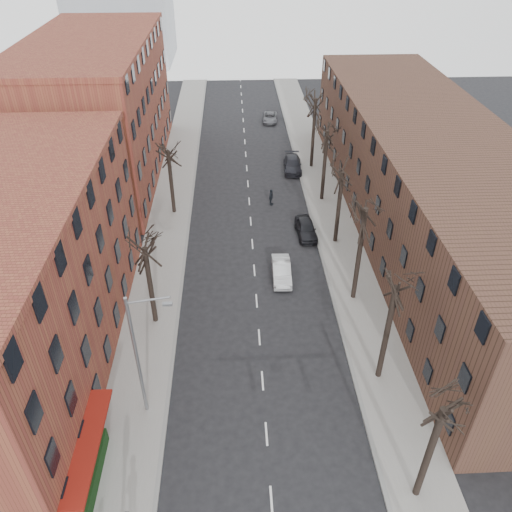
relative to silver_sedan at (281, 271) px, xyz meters
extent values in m
cube|color=gray|center=(-10.19, 12.11, -0.62)|extent=(4.00, 90.00, 0.15)
cube|color=gray|center=(5.81, 12.11, -0.62)|extent=(4.00, 90.00, 0.15)
cube|color=brown|center=(-18.19, -7.89, 5.31)|extent=(12.00, 26.00, 12.00)
cube|color=brown|center=(-18.19, 21.11, 6.31)|extent=(12.00, 28.00, 14.00)
cube|color=#462C20|center=(13.81, 7.11, 4.31)|extent=(12.00, 50.00, 10.00)
cube|color=maroon|center=(-11.59, -16.89, -0.69)|extent=(1.20, 7.00, 0.15)
cube|color=black|center=(-11.69, -17.89, -0.04)|extent=(0.80, 6.00, 1.00)
cylinder|color=slate|center=(-9.39, -12.89, 3.81)|extent=(0.20, 0.20, 9.00)
cylinder|color=slate|center=(-8.29, -12.89, 8.11)|extent=(2.39, 0.12, 0.46)
cube|color=slate|center=(-7.29, -12.89, 7.81)|extent=(0.50, 0.22, 0.14)
imported|color=silver|center=(0.00, 0.00, 0.00)|extent=(1.55, 4.24, 1.39)
imported|color=black|center=(2.86, 6.38, 0.03)|extent=(1.94, 4.35, 1.45)
imported|color=black|center=(3.11, 20.37, 0.02)|extent=(2.26, 5.00, 1.42)
imported|color=#58595F|center=(1.61, 36.34, -0.12)|extent=(2.33, 4.33, 1.16)
imported|color=black|center=(0.02, 12.31, 0.18)|extent=(0.77, 1.10, 1.74)
camera|label=1|loc=(-3.65, -32.66, 24.70)|focal=35.00mm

